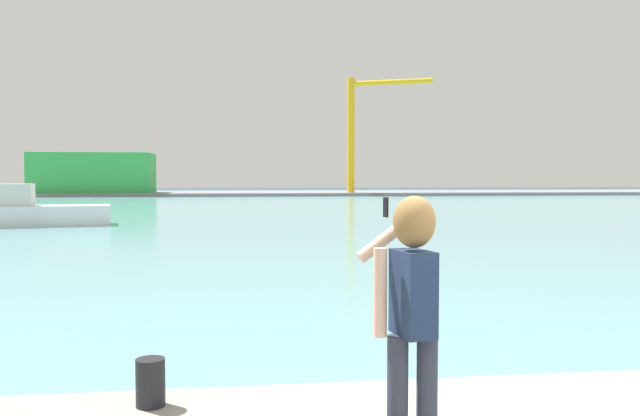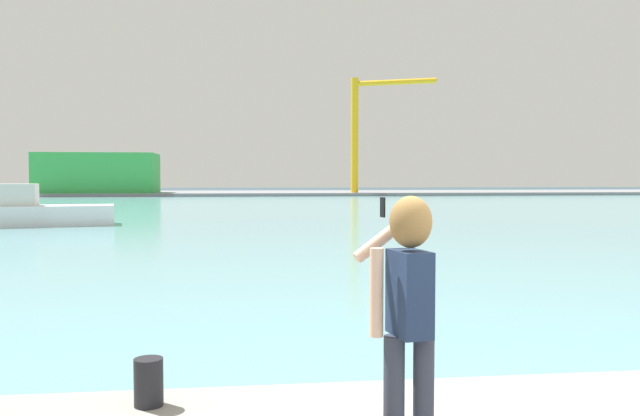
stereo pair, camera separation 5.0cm
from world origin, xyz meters
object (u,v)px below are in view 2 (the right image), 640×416
at_px(harbor_bollard, 149,382).
at_px(boat_moored, 24,211).
at_px(person_photographer, 407,298).
at_px(port_crane, 365,122).
at_px(warehouse_left, 98,173).

bearing_deg(harbor_bollard, boat_moored, 109.10).
xyz_separation_m(person_photographer, port_crane, (15.99, 83.40, 8.40)).
height_order(boat_moored, warehouse_left, warehouse_left).
distance_m(person_photographer, warehouse_left, 89.29).
relative_size(person_photographer, port_crane, 0.11).
height_order(person_photographer, harbor_bollard, person_photographer).
bearing_deg(person_photographer, port_crane, -20.96).
height_order(boat_moored, port_crane, port_crane).
relative_size(person_photographer, harbor_bollard, 4.48).
relative_size(warehouse_left, port_crane, 0.99).
relative_size(boat_moored, port_crane, 0.55).
distance_m(harbor_bollard, warehouse_left, 87.72).
height_order(harbor_bollard, boat_moored, boat_moored).
xyz_separation_m(person_photographer, boat_moored, (-11.92, 30.35, -0.89)).
bearing_deg(boat_moored, warehouse_left, 88.22).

